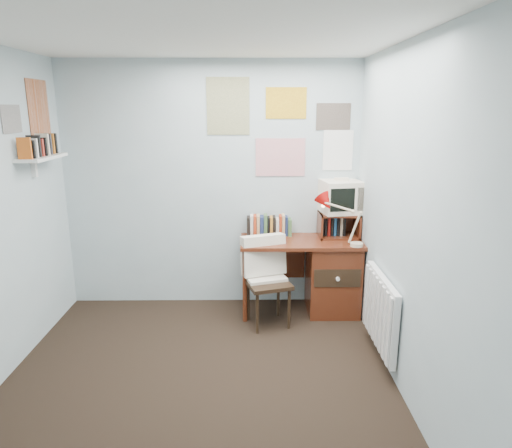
# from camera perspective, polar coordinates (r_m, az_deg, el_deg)

# --- Properties ---
(ground) EXTENTS (3.50, 3.50, 0.00)m
(ground) POSITION_cam_1_polar(r_m,az_deg,el_deg) (3.54, -7.54, -20.89)
(ground) COLOR black
(ground) RESTS_ON ground
(back_wall) EXTENTS (3.00, 0.02, 2.50)m
(back_wall) POSITION_cam_1_polar(r_m,az_deg,el_deg) (4.70, -5.56, 4.65)
(back_wall) COLOR #AFC2C9
(back_wall) RESTS_ON ground
(right_wall) EXTENTS (0.02, 3.50, 2.50)m
(right_wall) POSITION_cam_1_polar(r_m,az_deg,el_deg) (3.17, 19.62, -0.87)
(right_wall) COLOR #AFC2C9
(right_wall) RESTS_ON ground
(ceiling) EXTENTS (3.00, 3.50, 0.02)m
(ceiling) POSITION_cam_1_polar(r_m,az_deg,el_deg) (2.94, -9.27, 23.25)
(ceiling) COLOR white
(ceiling) RESTS_ON back_wall
(desk) EXTENTS (1.20, 0.55, 0.76)m
(desk) POSITION_cam_1_polar(r_m,az_deg,el_deg) (4.71, 8.84, -6.10)
(desk) COLOR #5E2715
(desk) RESTS_ON ground
(desk_chair) EXTENTS (0.52, 0.51, 0.83)m
(desk_chair) POSITION_cam_1_polar(r_m,az_deg,el_deg) (4.36, 1.55, -7.49)
(desk_chair) COLOR black
(desk_chair) RESTS_ON ground
(desk_lamp) EXTENTS (0.36, 0.33, 0.44)m
(desk_lamp) POSITION_cam_1_polar(r_m,az_deg,el_deg) (4.38, 12.60, 0.03)
(desk_lamp) COLOR red
(desk_lamp) RESTS_ON desk
(tv_riser) EXTENTS (0.40, 0.30, 0.25)m
(tv_riser) POSITION_cam_1_polar(r_m,az_deg,el_deg) (4.69, 10.28, -0.10)
(tv_riser) COLOR #5E2715
(tv_riser) RESTS_ON desk
(crt_tv) EXTENTS (0.42, 0.40, 0.35)m
(crt_tv) POSITION_cam_1_polar(r_m,az_deg,el_deg) (4.65, 10.56, 3.56)
(crt_tv) COLOR #EFE0C8
(crt_tv) RESTS_ON tv_riser
(book_row) EXTENTS (0.60, 0.14, 0.22)m
(book_row) POSITION_cam_1_polar(r_m,az_deg,el_deg) (4.69, 2.53, -0.09)
(book_row) COLOR #5E2715
(book_row) RESTS_ON desk
(radiator) EXTENTS (0.09, 0.80, 0.60)m
(radiator) POSITION_cam_1_polar(r_m,az_deg,el_deg) (3.93, 15.30, -10.50)
(radiator) COLOR white
(radiator) RESTS_ON right_wall
(wall_shelf) EXTENTS (0.20, 0.62, 0.24)m
(wall_shelf) POSITION_cam_1_polar(r_m,az_deg,el_deg) (4.38, -25.17, 7.54)
(wall_shelf) COLOR white
(wall_shelf) RESTS_ON left_wall
(posters_back) EXTENTS (1.20, 0.01, 0.90)m
(posters_back) POSITION_cam_1_polar(r_m,az_deg,el_deg) (4.63, 3.11, 12.01)
(posters_back) COLOR white
(posters_back) RESTS_ON back_wall
(posters_left) EXTENTS (0.01, 0.70, 0.60)m
(posters_left) POSITION_cam_1_polar(r_m,az_deg,el_deg) (4.40, -26.85, 12.37)
(posters_left) COLOR white
(posters_left) RESTS_ON left_wall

